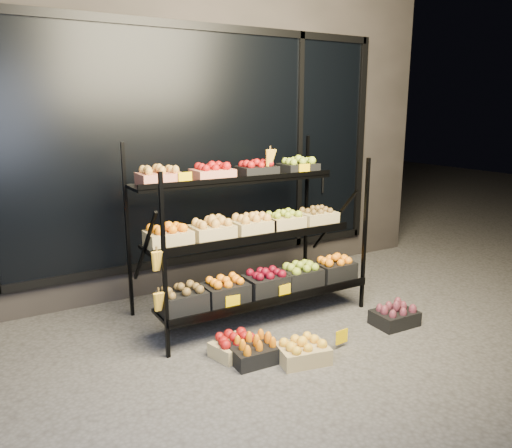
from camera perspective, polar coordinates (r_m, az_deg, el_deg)
ground at (r=4.49m, az=3.50°, el=-12.75°), size 24.00×24.00×0.00m
building at (r=6.35m, az=-9.61°, el=11.07°), size 6.00×2.08×3.50m
display_rack at (r=4.69m, az=-0.59°, el=-1.33°), size 2.18×1.02×1.68m
tag_floor_b at (r=4.34m, az=9.75°, el=-13.04°), size 0.13×0.01×0.12m
floor_crate_left at (r=4.16m, az=-2.53°, el=-13.62°), size 0.40×0.34×0.18m
floor_crate_midleft at (r=4.06m, az=-0.11°, el=-14.23°), size 0.40×0.30×0.20m
floor_crate_midright at (r=4.07m, az=5.37°, el=-14.20°), size 0.44×0.36×0.20m
floor_crate_right at (r=4.84m, az=15.56°, el=-10.02°), size 0.40×0.30×0.20m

